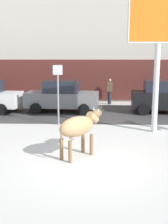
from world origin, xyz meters
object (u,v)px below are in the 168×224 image
object	(u,v)px
billboard	(159,29)
car_black_hatchback	(162,97)
street_sign	(58,90)
cow_tan	(78,127)
car_grey_sedan	(62,96)
pedestrian_near_billboard	(110,91)

from	to	relation	value
billboard	car_black_hatchback	distance (m)	5.64
street_sign	car_black_hatchback	bearing A→B (deg)	30.03
car_black_hatchback	street_sign	xyz separation A→B (m)	(-5.60, -3.24, 0.74)
billboard	car_black_hatchback	world-z (taller)	billboard
cow_tan	street_sign	bearing A→B (deg)	105.37
cow_tan	car_grey_sedan	world-z (taller)	car_grey_sedan
billboard	car_grey_sedan	distance (m)	7.15
car_black_hatchback	pedestrian_near_billboard	size ratio (longest dim) A/B	2.09
street_sign	pedestrian_near_billboard	bearing A→B (deg)	65.93
car_black_hatchback	cow_tan	bearing A→B (deg)	-120.37
cow_tan	street_sign	size ratio (longest dim) A/B	0.60
car_black_hatchback	pedestrian_near_billboard	distance (m)	4.07
cow_tan	billboard	bearing A→B (deg)	46.13
car_grey_sedan	car_black_hatchback	distance (m)	5.78
billboard	car_grey_sedan	xyz separation A→B (m)	(-4.47, 4.42, -3.41)
billboard	car_grey_sedan	bearing A→B (deg)	135.28
billboard	pedestrian_near_billboard	xyz separation A→B (m)	(-1.54, 7.21, -3.43)
cow_tan	billboard	world-z (taller)	billboard
car_grey_sedan	car_black_hatchback	size ratio (longest dim) A/B	1.19
car_grey_sedan	billboard	bearing A→B (deg)	-44.72
cow_tan	car_grey_sedan	bearing A→B (deg)	100.13
car_black_hatchback	street_sign	distance (m)	6.51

